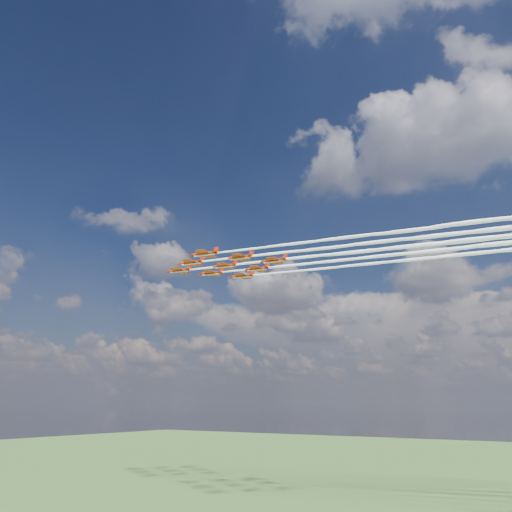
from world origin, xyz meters
name	(u,v)px	position (x,y,z in m)	size (l,w,h in m)	color
ground	(223,498)	(0.00, 0.00, 0.00)	(600.00, 600.00, 0.00)	#2D511E
jet_lead	(375,250)	(47.95, 12.54, 73.48)	(143.60, 34.03, 2.65)	red
jet_row2_port	(402,239)	(58.39, 6.77, 73.48)	(143.60, 34.03, 2.65)	red
jet_row2_starb	(407,254)	(55.23, 21.98, 73.48)	(143.60, 34.03, 2.65)	red
jet_row3_port	(433,227)	(68.83, 1.00, 73.48)	(143.60, 34.03, 2.65)	red
jet_row3_centre	(436,244)	(65.68, 16.21, 73.48)	(143.60, 34.03, 2.65)	red
jet_row3_starb	(437,257)	(62.52, 31.43, 73.48)	(143.60, 34.03, 2.65)	red
jet_row4_port	(469,232)	(76.12, 10.44, 73.48)	(143.60, 34.03, 2.65)	red
jet_row4_starb	(468,248)	(72.96, 25.66, 73.48)	(143.60, 34.03, 2.65)	red
jet_tail	(502,237)	(83.40, 19.89, 73.48)	(143.60, 34.03, 2.65)	red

